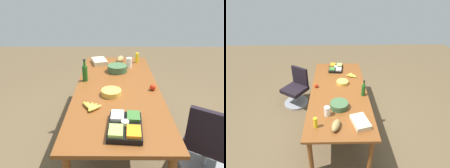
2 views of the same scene
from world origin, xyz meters
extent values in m
plane|color=brown|center=(0.00, 0.00, 0.00)|extent=(10.00, 10.00, 0.00)
cube|color=brown|center=(0.00, 0.00, 0.74)|extent=(2.48, 1.06, 0.04)
cylinder|color=brown|center=(-1.15, -0.44, 0.36)|extent=(0.07, 0.07, 0.72)
cylinder|color=brown|center=(1.15, -0.44, 0.36)|extent=(0.07, 0.07, 0.72)
cylinder|color=brown|center=(-1.15, 0.44, 0.36)|extent=(0.07, 0.07, 0.72)
cylinder|color=brown|center=(1.15, 0.44, 0.36)|extent=(0.07, 0.07, 0.72)
cylinder|color=gray|center=(-0.61, -1.01, 0.03)|extent=(0.56, 0.56, 0.05)
cylinder|color=gray|center=(-0.61, -1.01, 0.22)|extent=(0.06, 0.06, 0.35)
cube|color=black|center=(-0.61, -1.01, 0.40)|extent=(0.66, 0.66, 0.09)
cube|color=black|center=(-0.80, -0.89, 0.66)|extent=(0.28, 0.40, 0.43)
cylinder|color=#3A5B37|center=(0.52, -0.01, 0.81)|extent=(0.35, 0.35, 0.10)
cylinder|color=white|center=(0.71, -0.20, 0.84)|extent=(0.09, 0.09, 0.16)
cylinder|color=#1D5319|center=(0.17, 0.44, 0.87)|extent=(0.07, 0.07, 0.21)
cylinder|color=#1D5319|center=(0.17, 0.44, 1.01)|extent=(0.03, 0.03, 0.08)
cylinder|color=black|center=(0.17, 0.44, 1.06)|extent=(0.04, 0.04, 0.01)
cube|color=beige|center=(0.91, 0.29, 0.80)|extent=(0.37, 0.30, 0.07)
cylinder|color=yellow|center=(0.96, -0.35, 0.85)|extent=(0.06, 0.06, 0.17)
cylinder|color=gold|center=(-0.25, 0.08, 0.79)|extent=(0.24, 0.24, 0.06)
cube|color=black|center=(-0.91, -0.05, 0.79)|extent=(0.44, 0.33, 0.05)
cube|color=orange|center=(-1.03, -0.12, 0.83)|extent=(0.17, 0.13, 0.03)
cube|color=#36692C|center=(-0.80, -0.14, 0.83)|extent=(0.17, 0.13, 0.03)
cube|color=#A2C053|center=(-1.02, 0.03, 0.83)|extent=(0.17, 0.13, 0.03)
cube|color=silver|center=(-0.79, 0.01, 0.83)|extent=(0.17, 0.13, 0.03)
cylinder|color=white|center=(-0.91, -0.05, 0.83)|extent=(0.08, 0.08, 0.04)
ellipsoid|color=gold|center=(-0.59, 0.24, 0.79)|extent=(0.14, 0.15, 0.04)
ellipsoid|color=gold|center=(-0.58, 0.26, 0.79)|extent=(0.17, 0.10, 0.04)
ellipsoid|color=yellow|center=(-0.56, 0.29, 0.79)|extent=(0.17, 0.06, 0.04)
ellipsoid|color=gold|center=(-0.55, 0.31, 0.79)|extent=(0.17, 0.08, 0.04)
ellipsoid|color=yellow|center=(-0.54, 0.33, 0.79)|extent=(0.16, 0.12, 0.04)
ellipsoid|color=olive|center=(0.99, -0.07, 0.81)|extent=(0.26, 0.17, 0.10)
sphere|color=red|center=(-0.12, -0.44, 0.80)|extent=(0.09, 0.09, 0.08)
camera|label=1|loc=(-2.41, 0.05, 1.90)|focal=32.79mm
camera|label=2|loc=(2.80, -0.07, 2.58)|focal=28.04mm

